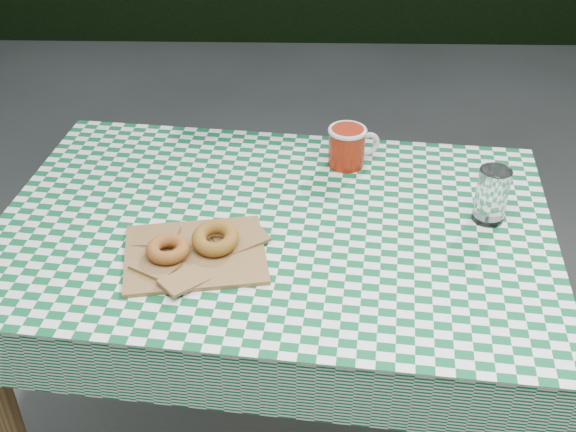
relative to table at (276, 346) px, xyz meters
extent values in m
plane|color=#494844|center=(-0.05, 0.17, -0.38)|extent=(60.00, 60.00, 0.00)
cube|color=#55351D|center=(0.00, 0.00, 0.00)|extent=(1.28, 0.93, 0.75)
cube|color=#0D572D|center=(0.00, 0.00, 0.38)|extent=(1.31, 0.95, 0.01)
cube|color=olive|center=(-0.16, -0.13, 0.39)|extent=(0.32, 0.27, 0.02)
torus|color=#A45E22|center=(-0.21, -0.14, 0.41)|extent=(0.10, 0.10, 0.03)
torus|color=#91641E|center=(-0.12, -0.11, 0.41)|extent=(0.12, 0.12, 0.03)
cylinder|color=white|center=(0.47, 0.02, 0.44)|extent=(0.09, 0.09, 0.13)
camera|label=1|loc=(0.06, -1.30, 1.30)|focal=44.92mm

